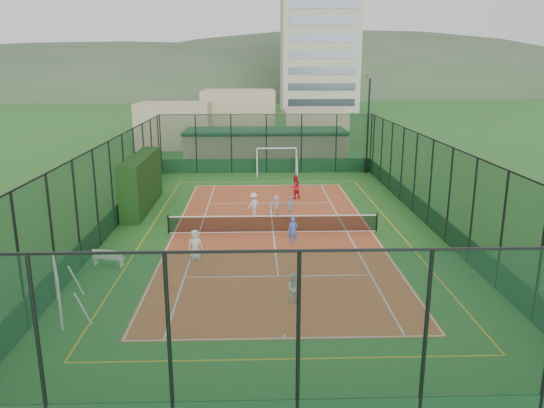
{
  "coord_description": "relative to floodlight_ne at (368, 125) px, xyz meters",
  "views": [
    {
      "loc": [
        -0.97,
        -28.13,
        9.0
      ],
      "look_at": [
        -0.01,
        1.62,
        1.2
      ],
      "focal_mm": 35.0,
      "sensor_mm": 36.0,
      "label": 1
    }
  ],
  "objects": [
    {
      "name": "child_far_left",
      "position": [
        -9.7,
        -13.26,
        -3.38
      ],
      "size": [
        1.06,
        1.05,
        1.46
      ],
      "primitive_type": "imported",
      "rotation": [
        0.0,
        0.0,
        3.92
      ],
      "color": "silver",
      "rests_on": "court_slab"
    },
    {
      "name": "tennis_net",
      "position": [
        -8.6,
        -16.6,
        -3.59
      ],
      "size": [
        11.67,
        0.12,
        1.06
      ],
      "primitive_type": null,
      "color": "black",
      "rests_on": "ground"
    },
    {
      "name": "child_near_left",
      "position": [
        -12.46,
        -20.79,
        -3.38
      ],
      "size": [
        0.84,
        0.7,
        1.47
      ],
      "primitive_type": "imported",
      "rotation": [
        0.0,
        0.0,
        0.38
      ],
      "color": "silver",
      "rests_on": "court_slab"
    },
    {
      "name": "court_slab",
      "position": [
        -8.6,
        -16.6,
        -4.12
      ],
      "size": [
        11.17,
        23.97,
        0.01
      ],
      "primitive_type": "cube",
      "color": "#C8632C",
      "rests_on": "ground"
    },
    {
      "name": "coach",
      "position": [
        -6.84,
        -9.01,
        -3.29
      ],
      "size": [
        1.02,
        0.97,
        1.66
      ],
      "primitive_type": "imported",
      "rotation": [
        0.0,
        0.0,
        3.72
      ],
      "color": "red",
      "rests_on": "court_slab"
    },
    {
      "name": "child_far_right",
      "position": [
        -7.5,
        -14.19,
        -3.41
      ],
      "size": [
        0.84,
        0.37,
        1.41
      ],
      "primitive_type": "imported",
      "rotation": [
        0.0,
        0.0,
        3.12
      ],
      "color": "silver",
      "rests_on": "court_slab"
    },
    {
      "name": "white_bench",
      "position": [
        -16.4,
        -21.44,
        -3.71
      ],
      "size": [
        1.54,
        0.73,
        0.83
      ],
      "primitive_type": null,
      "rotation": [
        0.0,
        0.0,
        -0.23
      ],
      "color": "white",
      "rests_on": "ground"
    },
    {
      "name": "apartment_tower",
      "position": [
        3.4,
        65.4,
        10.88
      ],
      "size": [
        15.0,
        12.0,
        30.0
      ],
      "primitive_type": "cube",
      "color": "beige",
      "rests_on": "ground"
    },
    {
      "name": "futsal_goal_far",
      "position": [
        -7.75,
        -0.38,
        -3.01
      ],
      "size": [
        3.47,
        1.07,
        2.23
      ],
      "primitive_type": null,
      "rotation": [
        0.0,
        0.0,
        0.02
      ],
      "color": "white",
      "rests_on": "ground"
    },
    {
      "name": "tennis_balls",
      "position": [
        -7.71,
        -15.48,
        -4.08
      ],
      "size": [
        5.42,
        1.62,
        0.07
      ],
      "color": "#CCE033",
      "rests_on": "court_slab"
    },
    {
      "name": "child_near_right",
      "position": [
        -8.1,
        -25.75,
        -3.49
      ],
      "size": [
        0.64,
        0.52,
        1.24
      ],
      "primitive_type": "imported",
      "rotation": [
        0.0,
        0.0,
        0.09
      ],
      "color": "silver",
      "rests_on": "court_slab"
    },
    {
      "name": "clubhouse",
      "position": [
        -8.6,
        5.4,
        -2.55
      ],
      "size": [
        15.2,
        7.2,
        3.15
      ],
      "primitive_type": null,
      "color": "tan",
      "rests_on": "ground"
    },
    {
      "name": "distant_hills",
      "position": [
        -8.6,
        133.4,
        -4.12
      ],
      "size": [
        200.0,
        60.0,
        24.0
      ],
      "primitive_type": null,
      "color": "#384C33",
      "rests_on": "ground"
    },
    {
      "name": "child_far_back",
      "position": [
        -8.28,
        -13.01,
        -3.5
      ],
      "size": [
        1.19,
        0.56,
        1.23
      ],
      "primitive_type": "imported",
      "rotation": [
        0.0,
        0.0,
        3.32
      ],
      "color": "white",
      "rests_on": "court_slab"
    },
    {
      "name": "perimeter_fence",
      "position": [
        -8.6,
        -16.6,
        -1.62
      ],
      "size": [
        18.12,
        34.12,
        5.0
      ],
      "primitive_type": null,
      "color": "#10301D",
      "rests_on": "ground"
    },
    {
      "name": "child_near_mid",
      "position": [
        -7.64,
        -18.51,
        -3.42
      ],
      "size": [
        0.56,
        0.41,
        1.4
      ],
      "primitive_type": "imported",
      "rotation": [
        0.0,
        0.0,
        -0.16
      ],
      "color": "#466DC7",
      "rests_on": "court_slab"
    },
    {
      "name": "hedge_left",
      "position": [
        -16.9,
        -11.1,
        -2.41
      ],
      "size": [
        1.18,
        7.86,
        3.44
      ],
      "primitive_type": "cube",
      "color": "black",
      "rests_on": "ground"
    },
    {
      "name": "floodlight_ne",
      "position": [
        0.0,
        0.0,
        0.0
      ],
      "size": [
        0.6,
        0.26,
        8.25
      ],
      "primitive_type": null,
      "color": "black",
      "rests_on": "ground"
    },
    {
      "name": "ground",
      "position": [
        -8.6,
        -16.6,
        -4.12
      ],
      "size": [
        300.0,
        300.0,
        0.0
      ],
      "primitive_type": "plane",
      "color": "#296623",
      "rests_on": "ground"
    },
    {
      "name": "futsal_goal_near",
      "position": [
        -16.93,
        -26.34,
        -3.19
      ],
      "size": [
        2.98,
        1.88,
        1.86
      ],
      "primitive_type": null,
      "rotation": [
        0.0,
        0.0,
        1.97
      ],
      "color": "white",
      "rests_on": "ground"
    }
  ]
}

